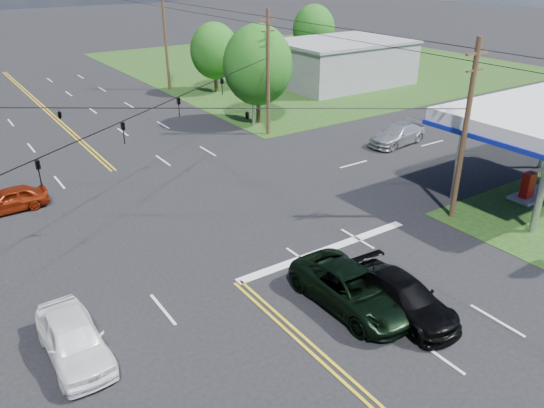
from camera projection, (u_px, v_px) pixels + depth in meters
ground at (163, 215)px, 29.09m from camera, size 280.00×280.00×0.00m
grass_ne at (309, 63)px, 70.88m from camera, size 46.00×48.00×0.03m
stop_bar at (326, 250)px, 25.64m from camera, size 10.00×0.50×0.02m
retail_ne at (341, 63)px, 58.41m from camera, size 14.00×10.00×4.40m
pole_se at (465, 130)px, 26.88m from camera, size 1.60×0.28×9.50m
pole_ne at (268, 72)px, 40.37m from camera, size 1.60×0.28×9.50m
pole_right_far at (166, 39)px, 54.50m from camera, size 1.60×0.28×10.00m
span_wire_signals at (153, 108)px, 26.55m from camera, size 26.00×18.00×1.13m
power_lines at (164, 61)px, 23.95m from camera, size 26.04×100.00×0.64m
tree_right_a at (258, 65)px, 43.14m from camera, size 5.70×5.70×8.18m
tree_right_b at (215, 51)px, 53.69m from camera, size 4.94×4.94×7.09m
tree_far_r at (314, 29)px, 66.95m from camera, size 5.32×5.32×7.63m
pickup_dkgreen at (353, 289)px, 21.25m from camera, size 2.73×5.78×1.60m
suv_black at (404, 297)px, 20.84m from camera, size 2.37×5.17×1.46m
pickup_white at (73, 339)px, 18.48m from camera, size 1.89×4.67×1.59m
sedan_red at (10, 200)px, 29.33m from camera, size 4.02×1.66×1.36m
sedan_far at (397, 135)px, 39.83m from camera, size 5.37×2.69×1.50m
polesign_ne at (252, 58)px, 42.12m from camera, size 2.01×0.29×7.29m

